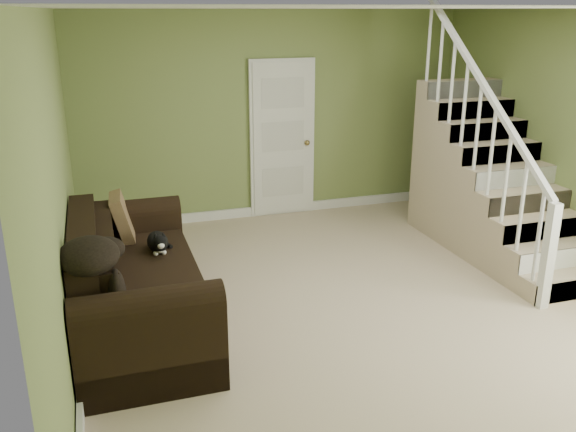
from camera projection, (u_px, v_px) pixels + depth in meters
floor at (358, 301)px, 5.70m from camera, size 5.00×5.50×0.01m
ceiling at (370, 8)px, 4.87m from camera, size 5.00×5.50×0.01m
wall_back at (274, 116)px, 7.77m from camera, size 5.00×0.04×2.60m
wall_left at (58, 191)px, 4.56m from camera, size 0.04×5.50×2.60m
baseboard_back at (275, 209)px, 8.14m from camera, size 5.00×0.04×0.12m
baseboard_left at (81, 336)px, 4.97m from camera, size 0.04×5.50×0.12m
baseboard_right at (574, 263)px, 6.40m from camera, size 0.04×5.50×0.12m
door at (282, 139)px, 7.85m from camera, size 0.86×0.12×2.02m
staircase at (486, 190)px, 6.95m from camera, size 1.00×2.51×2.82m
sofa at (132, 287)px, 5.16m from camera, size 1.03×2.39×0.94m
side_table at (100, 252)px, 6.08m from camera, size 0.50×0.50×0.79m
cat at (158, 242)px, 5.48m from camera, size 0.24×0.49×0.24m
banana at (170, 294)px, 4.63m from camera, size 0.07×0.17×0.05m
throw_pillow at (122, 217)px, 5.79m from camera, size 0.24×0.45×0.45m
throw_blanket at (89, 255)px, 4.20m from camera, size 0.52×0.62×0.23m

